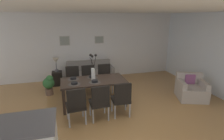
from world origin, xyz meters
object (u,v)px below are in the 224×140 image
at_px(dining_table, 93,83).
at_px(armchair, 191,89).
at_px(centerpiece_vase, 93,70).
at_px(potted_plant, 49,84).
at_px(dining_chair_mid_left, 122,97).
at_px(table_lamp, 56,62).
at_px(dining_chair_far_right, 89,78).
at_px(dining_chair_near_right, 73,79).
at_px(bowl_far_right, 92,76).
at_px(dining_chair_far_left, 100,101).
at_px(side_table, 57,78).
at_px(bowl_far_left, 95,81).
at_px(bowl_near_left, 74,83).
at_px(framed_picture_center, 99,40).
at_px(dining_chair_near_left, 76,104).
at_px(bowl_near_right, 73,78).
at_px(sofa, 90,75).
at_px(dining_chair_mid_right, 105,77).
at_px(framed_picture_left, 65,41).

height_order(dining_table, armchair, armchair).
distance_m(centerpiece_vase, potted_plant, 1.77).
relative_size(dining_chair_mid_left, table_lamp, 1.80).
relative_size(dining_chair_far_right, table_lamp, 1.80).
distance_m(dining_chair_near_right, bowl_far_right, 0.89).
distance_m(dining_chair_far_left, armchair, 3.03).
bearing_deg(dining_table, side_table, 119.17).
bearing_deg(bowl_far_left, bowl_near_left, 180.00).
distance_m(side_table, potted_plant, 0.88).
relative_size(bowl_near_left, side_table, 0.33).
relative_size(table_lamp, framed_picture_center, 1.37).
bearing_deg(framed_picture_center, bowl_near_left, -115.02).
bearing_deg(dining_chair_near_left, side_table, 99.90).
relative_size(dining_table, side_table, 3.46).
bearing_deg(bowl_near_right, dining_chair_near_right, 89.22).
bearing_deg(bowl_far_left, bowl_far_right, 90.00).
bearing_deg(side_table, dining_chair_far_left, -69.23).
xyz_separation_m(dining_table, bowl_near_left, (-0.54, -0.20, 0.12)).
xyz_separation_m(dining_table, dining_chair_far_right, (-0.01, 0.85, -0.15)).
bearing_deg(dining_chair_far_left, bowl_far_right, 89.70).
distance_m(bowl_far_left, table_lamp, 2.32).
relative_size(dining_table, dining_chair_mid_left, 1.96).
distance_m(dining_table, dining_chair_far_left, 0.88).
height_order(sofa, framed_picture_center, framed_picture_center).
distance_m(bowl_far_left, sofa, 2.15).
height_order(dining_chair_far_left, dining_chair_mid_left, same).
distance_m(dining_chair_mid_right, sofa, 1.11).
bearing_deg(bowl_far_right, bowl_near_left, -142.97).
bearing_deg(centerpiece_vase, potted_plant, 141.47).
distance_m(centerpiece_vase, framed_picture_left, 2.56).
height_order(dining_table, dining_chair_near_right, dining_chair_near_right).
relative_size(dining_chair_mid_right, table_lamp, 1.80).
bearing_deg(side_table, bowl_far_left, -63.28).
height_order(dining_chair_far_left, bowl_far_left, dining_chair_far_left).
distance_m(dining_chair_far_right, framed_picture_center, 2.00).
distance_m(dining_chair_near_left, bowl_far_right, 1.26).
height_order(dining_chair_far_right, bowl_far_right, dining_chair_far_right).
xyz_separation_m(dining_chair_far_left, dining_chair_mid_right, (0.54, 1.72, 0.00)).
relative_size(dining_chair_near_right, framed_picture_center, 2.47).
distance_m(dining_chair_near_left, armchair, 3.58).
bearing_deg(potted_plant, dining_chair_mid_right, -5.38).
bearing_deg(bowl_near_right, framed_picture_left, 93.56).
distance_m(dining_chair_far_left, sofa, 2.76).
distance_m(bowl_near_left, side_table, 2.20).
bearing_deg(armchair, bowl_near_right, 170.19).
xyz_separation_m(dining_chair_near_right, bowl_near_right, (-0.01, -0.66, 0.27)).
bearing_deg(side_table, sofa, 0.48).
bearing_deg(dining_chair_far_right, potted_plant, 172.10).
bearing_deg(bowl_far_right, dining_chair_near_left, -117.26).
bearing_deg(dining_table, dining_chair_mid_left, -56.31).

